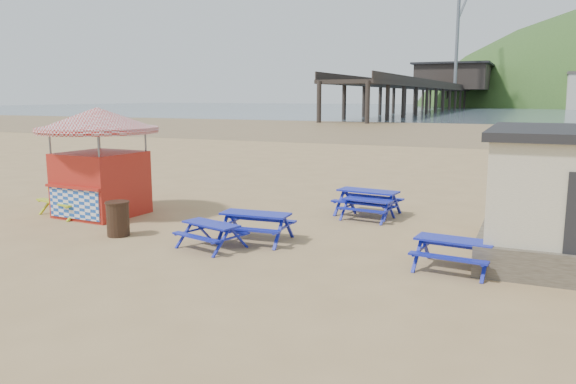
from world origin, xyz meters
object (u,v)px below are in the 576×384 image
at_px(ice_cream_kiosk, 99,148).
at_px(litter_bin, 118,218).
at_px(picnic_table_yellow, 74,202).
at_px(picnic_table_blue_b, 368,202).

distance_m(ice_cream_kiosk, litter_bin, 3.58).
bearing_deg(ice_cream_kiosk, picnic_table_yellow, -160.53).
relative_size(picnic_table_blue_b, ice_cream_kiosk, 0.51).
bearing_deg(ice_cream_kiosk, litter_bin, -37.10).
xyz_separation_m(picnic_table_blue_b, ice_cream_kiosk, (-8.06, -3.57, 1.82)).
bearing_deg(picnic_table_yellow, ice_cream_kiosk, 31.65).
bearing_deg(picnic_table_blue_b, picnic_table_yellow, -149.46).
relative_size(picnic_table_blue_b, picnic_table_yellow, 0.92).
bearing_deg(litter_bin, picnic_table_blue_b, 44.61).
distance_m(picnic_table_blue_b, litter_bin, 7.98).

